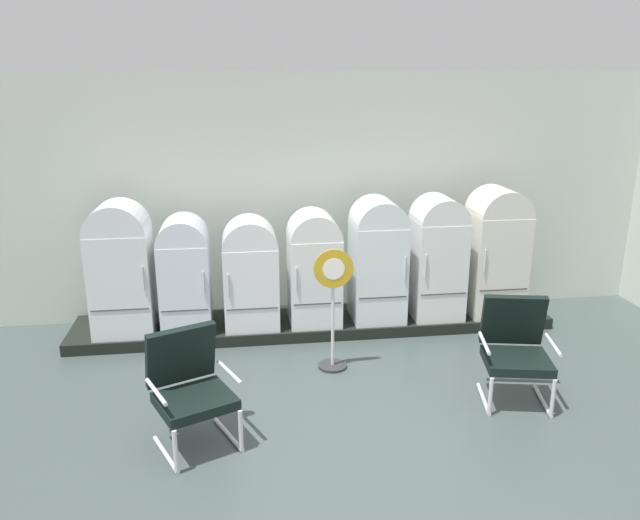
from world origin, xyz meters
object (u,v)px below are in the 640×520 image
(refrigerator_1, at_px, (185,270))
(armchair_left, at_px, (190,384))
(refrigerator_4, at_px, (378,256))
(armchair_right, at_px, (515,346))
(refrigerator_5, at_px, (438,254))
(refrigerator_0, at_px, (121,265))
(sign_stand, at_px, (333,314))
(refrigerator_6, at_px, (496,248))
(refrigerator_2, at_px, (250,270))
(refrigerator_3, at_px, (314,265))

(refrigerator_1, height_order, armchair_left, refrigerator_1)
(refrigerator_4, relative_size, armchair_right, 1.49)
(refrigerator_5, xyz_separation_m, armchair_left, (-2.95, -2.26, -0.41))
(refrigerator_5, bearing_deg, refrigerator_0, 179.92)
(refrigerator_5, height_order, sign_stand, refrigerator_5)
(armchair_left, bearing_deg, refrigerator_6, 31.42)
(refrigerator_2, height_order, armchair_left, refrigerator_2)
(refrigerator_1, relative_size, armchair_right, 1.34)
(refrigerator_4, distance_m, armchair_left, 3.18)
(refrigerator_0, xyz_separation_m, armchair_left, (0.91, -2.26, -0.42))
(refrigerator_2, bearing_deg, refrigerator_6, 0.40)
(refrigerator_4, bearing_deg, refrigerator_3, -179.06)
(refrigerator_1, bearing_deg, refrigerator_3, -0.31)
(refrigerator_1, height_order, refrigerator_2, refrigerator_1)
(refrigerator_2, distance_m, sign_stand, 1.34)
(refrigerator_1, xyz_separation_m, sign_stand, (1.64, -1.05, -0.23))
(armchair_left, height_order, sign_stand, sign_stand)
(refrigerator_2, xyz_separation_m, armchair_right, (2.54, -1.89, -0.29))
(refrigerator_1, distance_m, armchair_right, 3.85)
(refrigerator_3, xyz_separation_m, sign_stand, (0.07, -1.04, -0.24))
(refrigerator_3, relative_size, armchair_left, 1.36)
(refrigerator_0, xyz_separation_m, refrigerator_5, (3.86, -0.01, -0.01))
(refrigerator_2, distance_m, refrigerator_3, 0.78)
(refrigerator_1, relative_size, refrigerator_3, 0.98)
(armchair_left, relative_size, sign_stand, 0.75)
(refrigerator_0, bearing_deg, refrigerator_4, 0.37)
(refrigerator_6, distance_m, armchair_left, 4.38)
(refrigerator_0, relative_size, armchair_right, 1.54)
(refrigerator_2, height_order, refrigerator_6, refrigerator_6)
(refrigerator_4, xyz_separation_m, refrigerator_6, (1.54, -0.01, 0.05))
(refrigerator_4, distance_m, armchair_right, 2.19)
(refrigerator_2, height_order, armchair_right, refrigerator_2)
(refrigerator_5, bearing_deg, refrigerator_3, 179.55)
(refrigerator_1, height_order, sign_stand, refrigerator_1)
(refrigerator_0, height_order, refrigerator_6, refrigerator_6)
(refrigerator_0, relative_size, refrigerator_6, 0.97)
(refrigerator_6, bearing_deg, armchair_left, -148.58)
(refrigerator_1, distance_m, armchair_left, 2.31)
(refrigerator_1, xyz_separation_m, armchair_right, (3.32, -1.92, -0.32))
(refrigerator_0, relative_size, sign_stand, 1.16)
(refrigerator_0, distance_m, refrigerator_3, 2.30)
(refrigerator_2, relative_size, refrigerator_3, 0.96)
(refrigerator_0, bearing_deg, refrigerator_2, -0.48)
(armchair_right, bearing_deg, refrigerator_4, 116.53)
(refrigerator_0, height_order, refrigerator_1, refrigerator_0)
(refrigerator_5, distance_m, sign_stand, 1.84)
(refrigerator_3, height_order, refrigerator_6, refrigerator_6)
(refrigerator_1, bearing_deg, refrigerator_5, -0.38)
(refrigerator_2, height_order, refrigerator_4, refrigerator_4)
(refrigerator_6, relative_size, armchair_right, 1.58)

